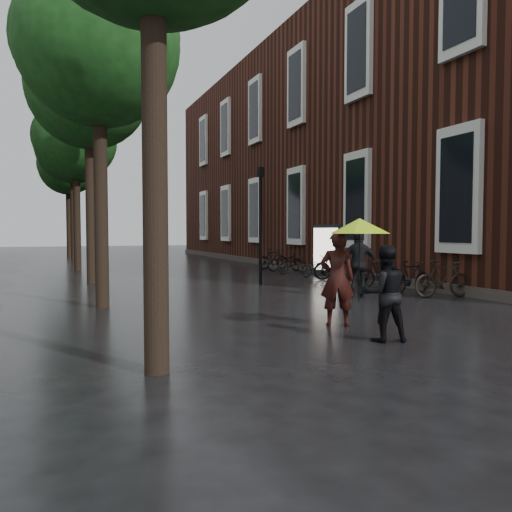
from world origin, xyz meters
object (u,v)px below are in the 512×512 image
person_burgundy (337,279)px  pedestrian_walking (359,264)px  person_black (384,293)px  parked_bicycles (333,267)px  ad_lightbox (329,250)px  lamp_post (260,214)px

person_burgundy → pedestrian_walking: bearing=-104.8°
person_burgundy → person_black: size_ratio=1.15×
parked_bicycles → ad_lightbox: (0.69, 1.47, 0.58)m
pedestrian_walking → parked_bicycles: (2.02, 4.68, -0.45)m
person_burgundy → ad_lightbox: size_ratio=0.87×
parked_bicycles → ad_lightbox: 1.73m
pedestrian_walking → parked_bicycles: bearing=-87.3°
ad_lightbox → lamp_post: bearing=-177.6°
person_black → parked_bicycles: size_ratio=0.13×
person_black → lamp_post: bearing=-83.5°
person_black → lamp_post: (1.59, 8.97, 1.63)m
person_burgundy → parked_bicycles: size_ratio=0.15×
pedestrian_walking → parked_bicycles: 5.12m
person_black → parked_bicycles: (4.75, 9.43, -0.32)m
person_black → pedestrian_walking: (2.73, 4.75, 0.13)m
person_black → parked_bicycles: bearing=-100.2°
person_black → ad_lightbox: bearing=-100.0°
person_burgundy → parked_bicycles: 9.30m
person_burgundy → ad_lightbox: 10.91m
person_burgundy → parked_bicycles: person_burgundy is taller
person_black → person_burgundy: bearing=-73.1°
person_burgundy → lamp_post: size_ratio=0.46×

